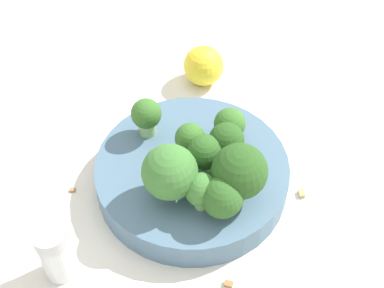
% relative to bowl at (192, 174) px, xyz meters
% --- Properties ---
extents(ground_plane, '(3.00, 3.00, 0.00)m').
position_rel_bowl_xyz_m(ground_plane, '(0.00, 0.00, -0.02)').
color(ground_plane, silver).
extents(bowl, '(0.22, 0.22, 0.04)m').
position_rel_bowl_xyz_m(bowl, '(0.00, 0.00, 0.00)').
color(bowl, slate).
rests_on(bowl, ground_plane).
extents(broccoli_floret_0, '(0.03, 0.03, 0.04)m').
position_rel_bowl_xyz_m(broccoli_floret_0, '(0.01, -0.01, 0.04)').
color(broccoli_floret_0, '#8EB770').
rests_on(broccoli_floret_0, bowl).
extents(broccoli_floret_1, '(0.06, 0.06, 0.07)m').
position_rel_bowl_xyz_m(broccoli_floret_1, '(-0.02, 0.04, 0.06)').
color(broccoli_floret_1, '#84AD66').
rests_on(broccoli_floret_1, bowl).
extents(broccoli_floret_2, '(0.06, 0.06, 0.07)m').
position_rel_bowl_xyz_m(broccoli_floret_2, '(-0.06, -0.01, 0.06)').
color(broccoli_floret_2, '#84AD66').
rests_on(broccoli_floret_2, bowl).
extents(broccoli_floret_3, '(0.04, 0.04, 0.05)m').
position_rel_bowl_xyz_m(broccoli_floret_3, '(-0.02, -0.03, 0.05)').
color(broccoli_floret_3, '#7A9E5B').
rests_on(broccoli_floret_3, bowl).
extents(broccoli_floret_4, '(0.04, 0.04, 0.05)m').
position_rel_bowl_xyz_m(broccoli_floret_4, '(-0.01, -0.01, 0.04)').
color(broccoli_floret_4, '#84AD66').
rests_on(broccoli_floret_4, bowl).
extents(broccoli_floret_5, '(0.04, 0.04, 0.05)m').
position_rel_bowl_xyz_m(broccoli_floret_5, '(-0.00, -0.05, 0.05)').
color(broccoli_floret_5, '#8EB770').
rests_on(broccoli_floret_5, bowl).
extents(broccoli_floret_6, '(0.03, 0.03, 0.05)m').
position_rel_bowl_xyz_m(broccoli_floret_6, '(0.07, 0.01, 0.05)').
color(broccoli_floret_6, '#8EB770').
rests_on(broccoli_floret_6, bowl).
extents(broccoli_floret_7, '(0.03, 0.03, 0.05)m').
position_rel_bowl_xyz_m(broccoli_floret_7, '(-0.05, 0.03, 0.05)').
color(broccoli_floret_7, '#8EB770').
rests_on(broccoli_floret_7, bowl).
extents(broccoli_floret_8, '(0.04, 0.04, 0.05)m').
position_rel_bowl_xyz_m(broccoli_floret_8, '(-0.07, 0.02, 0.05)').
color(broccoli_floret_8, '#7A9E5B').
rests_on(broccoli_floret_8, bowl).
extents(pepper_shaker, '(0.03, 0.03, 0.07)m').
position_rel_bowl_xyz_m(pepper_shaker, '(-0.00, 0.17, 0.02)').
color(pepper_shaker, silver).
rests_on(pepper_shaker, ground_plane).
extents(lemon_wedge, '(0.05, 0.05, 0.05)m').
position_rel_bowl_xyz_m(lemon_wedge, '(0.13, -0.13, 0.01)').
color(lemon_wedge, yellow).
rests_on(lemon_wedge, ground_plane).
extents(almond_crumb_0, '(0.01, 0.01, 0.01)m').
position_rel_bowl_xyz_m(almond_crumb_0, '(0.08, 0.11, -0.01)').
color(almond_crumb_0, olive).
rests_on(almond_crumb_0, ground_plane).
extents(almond_crumb_1, '(0.01, 0.01, 0.01)m').
position_rel_bowl_xyz_m(almond_crumb_1, '(-0.12, 0.05, -0.01)').
color(almond_crumb_1, olive).
rests_on(almond_crumb_1, ground_plane).
extents(almond_crumb_2, '(0.01, 0.01, 0.01)m').
position_rel_bowl_xyz_m(almond_crumb_2, '(-0.09, -0.09, -0.01)').
color(almond_crumb_2, tan).
rests_on(almond_crumb_2, ground_plane).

